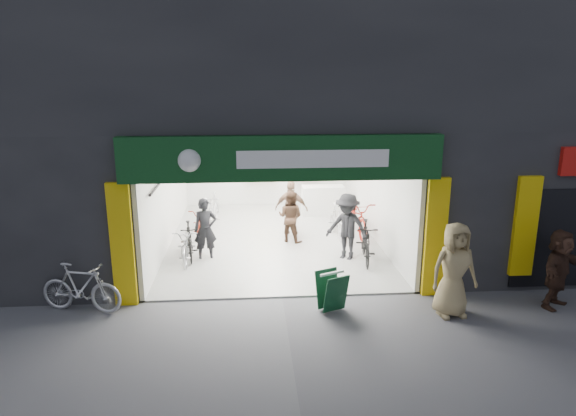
{
  "coord_description": "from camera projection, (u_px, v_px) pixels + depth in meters",
  "views": [
    {
      "loc": [
        -0.66,
        -10.12,
        4.69
      ],
      "look_at": [
        0.24,
        1.5,
        1.6
      ],
      "focal_mm": 32.0,
      "sensor_mm": 36.0,
      "label": 1
    }
  ],
  "objects": [
    {
      "name": "bike_left_midfront",
      "position": [
        189.0,
        241.0,
        13.27
      ],
      "size": [
        0.69,
        1.6,
        0.93
      ],
      "primitive_type": "imported",
      "rotation": [
        0.0,
        0.0,
        0.17
      ],
      "color": "black",
      "rests_on": "ground"
    },
    {
      "name": "bike_right_back",
      "position": [
        336.0,
        221.0,
        14.92
      ],
      "size": [
        0.56,
        1.66,
        0.98
      ],
      "primitive_type": "imported",
      "rotation": [
        0.0,
        0.0,
        0.06
      ],
      "color": "#BCBCC1",
      "rests_on": "ground"
    },
    {
      "name": "sandwich_board",
      "position": [
        332.0,
        290.0,
        10.34
      ],
      "size": [
        0.68,
        0.68,
        0.79
      ],
      "rotation": [
        0.0,
        0.0,
        0.4
      ],
      "color": "#0F3D21",
      "rests_on": "ground"
    },
    {
      "name": "parked_bike",
      "position": [
        81.0,
        288.0,
        10.26
      ],
      "size": [
        1.79,
        0.91,
        1.04
      ],
      "primitive_type": "imported",
      "rotation": [
        0.0,
        0.0,
        1.31
      ],
      "color": "silver",
      "rests_on": "ground"
    },
    {
      "name": "customer_a",
      "position": [
        205.0,
        230.0,
        13.07
      ],
      "size": [
        0.65,
        0.49,
        1.61
      ],
      "primitive_type": "imported",
      "rotation": [
        0.0,
        0.0,
        0.19
      ],
      "color": "black",
      "rests_on": "ground"
    },
    {
      "name": "customer_b",
      "position": [
        290.0,
        217.0,
        14.44
      ],
      "size": [
        0.91,
        0.84,
        1.5
      ],
      "primitive_type": "imported",
      "rotation": [
        0.0,
        0.0,
        2.65
      ],
      "color": "#3E291C",
      "rests_on": "ground"
    },
    {
      "name": "pedestrian_far",
      "position": [
        558.0,
        269.0,
        10.41
      ],
      "size": [
        1.52,
        1.32,
        1.66
      ],
      "primitive_type": "imported",
      "rotation": [
        0.0,
        0.0,
        0.65
      ],
      "color": "#372219",
      "rests_on": "ground"
    },
    {
      "name": "bike_right_front",
      "position": [
        366.0,
        242.0,
        12.99
      ],
      "size": [
        0.73,
        1.79,
        1.04
      ],
      "primitive_type": "imported",
      "rotation": [
        0.0,
        0.0,
        -0.14
      ],
      "color": "black",
      "rests_on": "ground"
    },
    {
      "name": "customer_d",
      "position": [
        291.0,
        209.0,
        14.98
      ],
      "size": [
        1.04,
        0.67,
        1.65
      ],
      "primitive_type": "imported",
      "rotation": [
        0.0,
        0.0,
        2.85
      ],
      "color": "#7E5D49",
      "rests_on": "ground"
    },
    {
      "name": "bike_left_midback",
      "position": [
        201.0,
        221.0,
        15.16
      ],
      "size": [
        0.61,
        1.66,
        0.87
      ],
      "primitive_type": "imported",
      "rotation": [
        0.0,
        0.0,
        -0.02
      ],
      "color": "maroon",
      "rests_on": "ground"
    },
    {
      "name": "bike_left_back",
      "position": [
        213.0,
        210.0,
        16.08
      ],
      "size": [
        0.68,
        1.76,
        1.03
      ],
      "primitive_type": "imported",
      "rotation": [
        0.0,
        0.0,
        -0.12
      ],
      "color": "#BABABF",
      "rests_on": "ground"
    },
    {
      "name": "pedestrian_near",
      "position": [
        454.0,
        270.0,
        10.02
      ],
      "size": [
        0.99,
        0.7,
        1.91
      ],
      "primitive_type": "imported",
      "rotation": [
        0.0,
        0.0,
        0.1
      ],
      "color": "#9A8659",
      "rests_on": "ground"
    },
    {
      "name": "customer_c",
      "position": [
        347.0,
        227.0,
        13.04
      ],
      "size": [
        1.3,
        1.17,
        1.75
      ],
      "primitive_type": "imported",
      "rotation": [
        0.0,
        0.0,
        -0.6
      ],
      "color": "black",
      "rests_on": "ground"
    },
    {
      "name": "building",
      "position": [
        302.0,
        86.0,
        14.77
      ],
      "size": [
        17.0,
        10.27,
        8.0
      ],
      "color": "#232326",
      "rests_on": "ground"
    },
    {
      "name": "ground",
      "position": [
        282.0,
        298.0,
        11.0
      ],
      "size": [
        60.0,
        60.0,
        0.0
      ],
      "primitive_type": "plane",
      "color": "#56565B",
      "rests_on": "ground"
    },
    {
      "name": "bike_right_mid",
      "position": [
        357.0,
        218.0,
        15.12
      ],
      "size": [
        0.83,
        2.1,
        1.08
      ],
      "primitive_type": "imported",
      "rotation": [
        0.0,
        0.0,
        0.05
      ],
      "color": "maroon",
      "rests_on": "ground"
    },
    {
      "name": "bike_left_front",
      "position": [
        187.0,
        244.0,
        13.04
      ],
      "size": [
        0.67,
        1.76,
        0.91
      ],
      "primitive_type": "imported",
      "rotation": [
        0.0,
        0.0,
        0.04
      ],
      "color": "#AAA9AE",
      "rests_on": "ground"
    }
  ]
}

